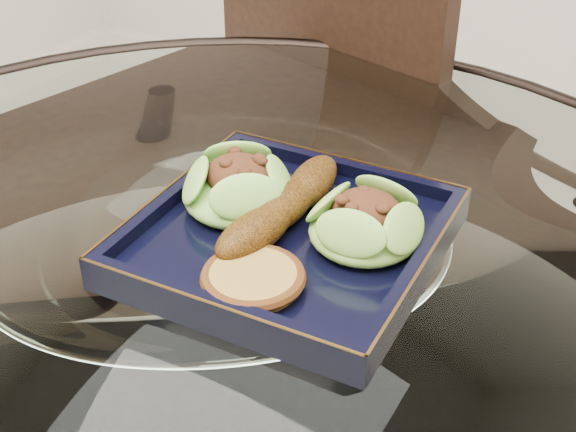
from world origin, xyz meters
The scene contains 7 objects.
dining_table centered at (0.00, 0.00, 0.60)m, with size 1.13×1.13×0.77m.
dining_chair centered at (-0.20, 0.42, 0.58)m, with size 0.54×0.54×1.04m.
navy_plate centered at (0.05, 0.04, 0.77)m, with size 0.27×0.27×0.02m, color black.
lettuce_wrap_left centered at (-0.01, 0.06, 0.80)m, with size 0.11×0.11×0.04m, color #599D2D.
lettuce_wrap_right centered at (0.12, 0.07, 0.80)m, with size 0.10×0.10×0.04m, color #53962B.
roasted_plantain centered at (0.04, 0.06, 0.80)m, with size 0.19×0.04×0.04m, color #5F350A.
crumb_patty centered at (0.07, -0.04, 0.79)m, with size 0.08×0.08×0.01m, color #A37C36.
Camera 1 is at (0.36, -0.49, 1.21)m, focal length 50.00 mm.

